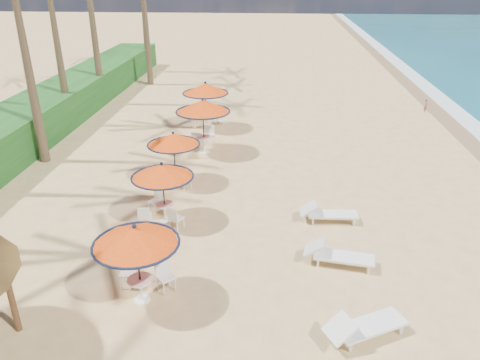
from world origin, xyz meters
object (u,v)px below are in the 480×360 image
Objects in this scene: station_0 at (137,242)px; lounger_far at (327,213)px; lounger_mid at (337,255)px; lounger_near at (363,326)px; station_4 at (206,94)px; station_2 at (173,145)px; station_3 at (202,113)px; station_1 at (162,179)px.

lounger_far is (5.14, 4.48, -1.41)m from station_0.
lounger_mid is 2.52m from lounger_far.
lounger_near is 1.01× the size of lounger_mid.
lounger_near is (5.84, -15.19, -1.50)m from station_4.
lounger_mid is at bearing 20.63° from station_0.
station_2 is 7.11m from station_4.
lounger_far is at bearing -60.54° from station_4.
lounger_near is at bearing -68.97° from station_4.
station_3 is 12.92m from lounger_near.
station_3 is (-0.01, 10.61, 0.16)m from station_0.
lounger_mid is at bearing 67.82° from lounger_near.
lounger_mid is at bearing -58.97° from station_3.
station_2 is at bearing 94.81° from station_0.
station_1 is 10.12m from station_4.
station_3 is 1.03× the size of station_4.
station_3 reaches higher than lounger_near.
station_2 is 1.10× the size of lounger_far.
station_2 is at bearing 94.65° from station_1.
station_3 is at bearing 80.39° from station_2.
station_2 reaches higher than lounger_near.
lounger_far is at bearing 65.81° from lounger_near.
station_0 is at bearing -141.13° from lounger_far.
station_0 is 4.11m from station_1.
station_1 is at bearing -93.06° from station_3.
station_3 is 3.62m from station_4.
lounger_far is at bearing -49.96° from station_3.
station_4 is (-0.35, 14.21, 0.10)m from station_0.
station_3 reaches higher than station_4.
station_1 is 7.84m from lounger_near.
station_4 is at bearing 90.00° from station_1.
station_0 is at bearing -150.07° from lounger_mid.
lounger_mid is 1.07× the size of lounger_far.
station_3 is at bearing 130.32° from lounger_mid.
station_0 is 1.16× the size of lounger_far.
lounger_mid reaches higher than lounger_far.
station_0 is 0.91× the size of station_4.
station_1 reaches higher than station_2.
lounger_near is at bearing -64.64° from station_3.
station_0 is 1.08× the size of lounger_near.
lounger_far is (-0.35, 5.46, -0.02)m from lounger_near.
station_1 is 6.08m from lounger_mid.
lounger_far is (5.49, 0.39, -1.26)m from station_1.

